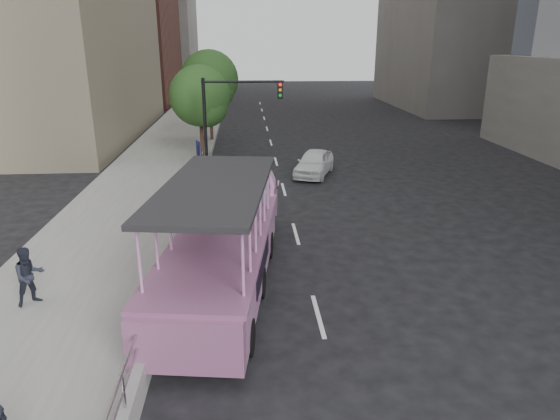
% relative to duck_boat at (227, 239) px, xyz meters
% --- Properties ---
extents(ground, '(160.00, 160.00, 0.00)m').
position_rel_duck_boat_xyz_m(ground, '(1.47, -0.47, -1.27)').
color(ground, black).
extents(sidewalk, '(5.50, 80.00, 0.30)m').
position_rel_duck_boat_xyz_m(sidewalk, '(-4.28, 9.53, -1.12)').
color(sidewalk, '#A4A59F').
rests_on(sidewalk, ground).
extents(kerb_wall, '(0.24, 30.00, 0.36)m').
position_rel_duck_boat_xyz_m(kerb_wall, '(-1.65, 1.53, -0.79)').
color(kerb_wall, '#9E9E99').
rests_on(kerb_wall, sidewalk).
extents(guardrail, '(0.07, 22.00, 0.71)m').
position_rel_duck_boat_xyz_m(guardrail, '(-1.65, 1.53, -0.12)').
color(guardrail, '#B5B5BA').
rests_on(guardrail, kerb_wall).
extents(duck_boat, '(3.82, 10.51, 3.41)m').
position_rel_duck_boat_xyz_m(duck_boat, '(0.00, 0.00, 0.00)').
color(duck_boat, black).
rests_on(duck_boat, ground).
extents(car, '(2.94, 4.33, 1.37)m').
position_rel_duck_boat_xyz_m(car, '(4.34, 12.21, -0.58)').
color(car, white).
rests_on(car, ground).
extents(pedestrian_mid, '(0.98, 0.96, 1.60)m').
position_rel_duck_boat_xyz_m(pedestrian_mid, '(-5.12, -1.78, -0.17)').
color(pedestrian_mid, '#232634').
rests_on(pedestrian_mid, sidewalk).
extents(parking_sign, '(0.23, 0.56, 2.63)m').
position_rel_duck_boat_xyz_m(parking_sign, '(-1.53, 8.68, 0.40)').
color(parking_sign, black).
rests_on(parking_sign, ground).
extents(traffic_signal, '(4.20, 0.32, 5.20)m').
position_rel_duck_boat_xyz_m(traffic_signal, '(-0.24, 12.03, 2.23)').
color(traffic_signal, black).
rests_on(traffic_signal, ground).
extents(street_tree_near, '(3.52, 3.52, 5.72)m').
position_rel_duck_boat_xyz_m(street_tree_near, '(-1.83, 15.46, 2.55)').
color(street_tree_near, '#3A251A').
rests_on(street_tree_near, ground).
extents(street_tree_far, '(3.97, 3.97, 6.45)m').
position_rel_duck_boat_xyz_m(street_tree_far, '(-1.63, 21.46, 3.04)').
color(street_tree_far, '#3A251A').
rests_on(street_tree_far, ground).
extents(midrise_stone_b, '(16.00, 14.00, 20.00)m').
position_rel_duck_boat_xyz_m(midrise_stone_b, '(-14.53, 63.53, 8.73)').
color(midrise_stone_b, gray).
rests_on(midrise_stone_b, ground).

